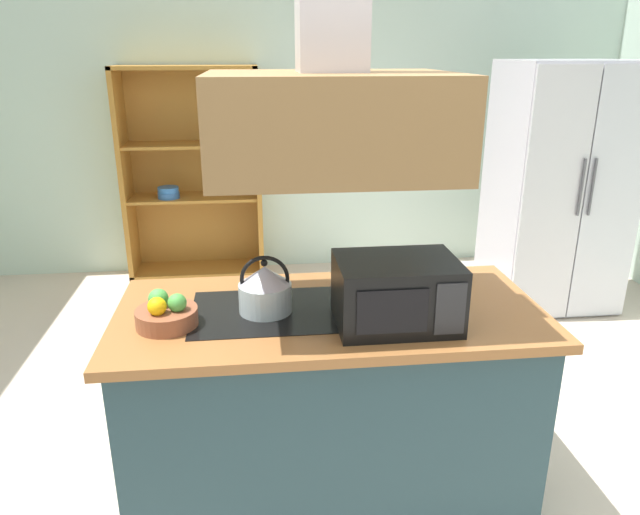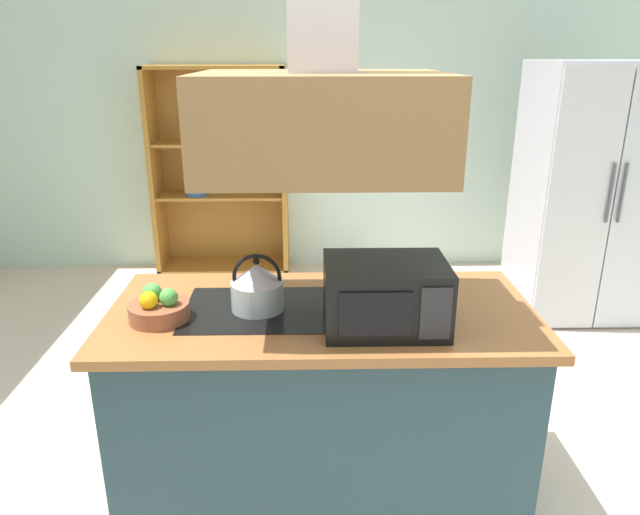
{
  "view_description": "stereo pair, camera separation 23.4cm",
  "coord_description": "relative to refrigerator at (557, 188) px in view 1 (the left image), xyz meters",
  "views": [
    {
      "loc": [
        -0.32,
        -2.26,
        1.91
      ],
      "look_at": [
        -0.03,
        0.29,
        1.0
      ],
      "focal_mm": 33.13,
      "sensor_mm": 36.0,
      "label": 1
    },
    {
      "loc": [
        -0.09,
        -2.27,
        1.91
      ],
      "look_at": [
        -0.03,
        0.29,
        1.0
      ],
      "focal_mm": 33.13,
      "sensor_mm": 36.0,
      "label": 2
    }
  ],
  "objects": [
    {
      "name": "ground_plane",
      "position": [
        -1.95,
        -1.88,
        -0.92
      ],
      "size": [
        7.8,
        7.8,
        0.0
      ],
      "primitive_type": "plane",
      "color": "beige"
    },
    {
      "name": "wall_back",
      "position": [
        -1.95,
        1.12,
        0.43
      ],
      "size": [
        6.0,
        0.12,
        2.7
      ],
      "primitive_type": "cube",
      "color": "silver",
      "rests_on": "ground"
    },
    {
      "name": "kitchen_island",
      "position": [
        -1.99,
        -1.94,
        -0.47
      ],
      "size": [
        1.75,
        0.84,
        0.9
      ],
      "color": "#243D44",
      "rests_on": "ground"
    },
    {
      "name": "range_hood",
      "position": [
        -1.99,
        -1.94,
        0.84
      ],
      "size": [
        0.9,
        0.7,
        1.23
      ],
      "color": "brown"
    },
    {
      "name": "refrigerator",
      "position": [
        0.0,
        0.0,
        0.0
      ],
      "size": [
        0.9,
        0.77,
        1.84
      ],
      "color": "#BAB5C2",
      "rests_on": "ground"
    },
    {
      "name": "dish_cabinet",
      "position": [
        -2.79,
        0.9,
        -0.13
      ],
      "size": [
        1.14,
        0.4,
        1.79
      ],
      "color": "#A16A27",
      "rests_on": "ground"
    },
    {
      "name": "kettle",
      "position": [
        -2.25,
        -1.94,
        0.08
      ],
      "size": [
        0.21,
        0.21,
        0.24
      ],
      "color": "#B0C0C4",
      "rests_on": "kitchen_island"
    },
    {
      "name": "cutting_board",
      "position": [
        -1.63,
        -1.72,
        -0.01
      ],
      "size": [
        0.34,
        0.24,
        0.02
      ],
      "primitive_type": "cube",
      "rotation": [
        0.0,
        0.0,
        -0.0
      ],
      "color": "white",
      "rests_on": "kitchen_island"
    },
    {
      "name": "microwave",
      "position": [
        -1.75,
        -2.11,
        0.11
      ],
      "size": [
        0.46,
        0.35,
        0.26
      ],
      "color": "black",
      "rests_on": "kitchen_island"
    },
    {
      "name": "fruit_bowl",
      "position": [
        -2.63,
        -2.03,
        0.03
      ],
      "size": [
        0.24,
        0.24,
        0.14
      ],
      "color": "brown",
      "rests_on": "kitchen_island"
    }
  ]
}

